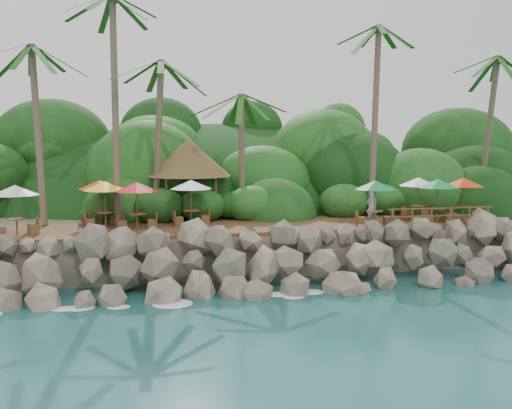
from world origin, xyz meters
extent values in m
plane|color=#19514F|center=(0.00, 0.00, 0.00)|extent=(140.00, 140.00, 0.00)
cube|color=gray|center=(0.00, 16.00, 1.05)|extent=(32.00, 25.20, 2.10)
ellipsoid|color=#143811|center=(0.00, 23.50, 0.00)|extent=(44.80, 28.00, 15.40)
cube|color=brown|center=(0.00, 6.00, 2.20)|extent=(26.00, 5.00, 0.20)
ellipsoid|color=white|center=(-9.00, 0.30, 0.03)|extent=(1.20, 0.80, 0.06)
ellipsoid|color=white|center=(-6.00, 0.30, 0.03)|extent=(1.20, 0.80, 0.06)
ellipsoid|color=white|center=(-3.00, 0.30, 0.03)|extent=(1.20, 0.80, 0.06)
ellipsoid|color=white|center=(0.00, 0.30, 0.03)|extent=(1.20, 0.80, 0.06)
ellipsoid|color=white|center=(3.00, 0.30, 0.03)|extent=(1.20, 0.80, 0.06)
ellipsoid|color=white|center=(6.00, 0.30, 0.03)|extent=(1.20, 0.80, 0.06)
ellipsoid|color=white|center=(9.00, 0.30, 0.03)|extent=(1.20, 0.80, 0.06)
cylinder|color=brown|center=(-11.27, 8.53, 7.04)|extent=(0.91, 1.51, 9.46)
ellipsoid|color=#23601E|center=(-11.27, 8.53, 11.79)|extent=(6.00, 6.00, 2.40)
cylinder|color=brown|center=(-7.25, 8.40, 8.47)|extent=(0.42, 2.15, 12.26)
cylinder|color=brown|center=(-4.98, 8.87, 6.70)|extent=(0.97, 0.99, 8.80)
ellipsoid|color=#23601E|center=(-4.98, 8.87, 11.10)|extent=(6.00, 6.00, 2.40)
cylinder|color=brown|center=(-0.17, 9.23, 5.84)|extent=(0.46, 0.61, 7.08)
ellipsoid|color=#23601E|center=(-0.17, 9.23, 9.37)|extent=(6.00, 6.00, 2.40)
cylinder|color=brown|center=(7.64, 8.22, 7.93)|extent=(1.29, 1.81, 11.21)
ellipsoid|color=#23601E|center=(7.64, 8.22, 13.57)|extent=(6.00, 6.00, 2.40)
cylinder|color=brown|center=(15.70, 9.03, 7.12)|extent=(0.36, 1.61, 9.60)
ellipsoid|color=#23601E|center=(15.70, 9.03, 11.94)|extent=(6.00, 6.00, 2.40)
cylinder|color=brown|center=(-4.59, 8.68, 3.50)|extent=(0.16, 0.16, 2.40)
cylinder|color=brown|center=(-1.79, 8.68, 3.50)|extent=(0.16, 0.16, 2.40)
cylinder|color=brown|center=(-4.59, 11.48, 3.50)|extent=(0.16, 0.16, 2.40)
cylinder|color=brown|center=(-1.79, 11.48, 3.50)|extent=(0.16, 0.16, 2.40)
cone|color=brown|center=(-3.19, 10.08, 5.80)|extent=(5.05, 5.05, 2.20)
cylinder|color=brown|center=(9.88, 4.73, 2.69)|extent=(0.08, 0.08, 0.78)
cylinder|color=brown|center=(9.88, 4.73, 3.09)|extent=(0.89, 0.89, 0.05)
cylinder|color=brown|center=(9.88, 4.73, 3.47)|extent=(0.05, 0.05, 2.33)
cone|color=#0D7A38|center=(9.88, 4.73, 4.47)|extent=(2.22, 2.22, 0.48)
cube|color=brown|center=(9.18, 4.50, 2.54)|extent=(0.56, 0.56, 0.49)
cube|color=brown|center=(10.59, 4.96, 2.54)|extent=(0.56, 0.56, 0.49)
cylinder|color=brown|center=(-11.80, 4.95, 2.69)|extent=(0.08, 0.08, 0.78)
cylinder|color=brown|center=(-11.80, 4.95, 3.09)|extent=(0.89, 0.89, 0.05)
cylinder|color=brown|center=(-11.80, 4.95, 3.47)|extent=(0.05, 0.05, 2.33)
cone|color=silver|center=(-11.80, 4.95, 4.47)|extent=(2.22, 2.22, 0.48)
cube|color=brown|center=(-12.47, 4.64, 2.54)|extent=(0.59, 0.59, 0.49)
cube|color=brown|center=(-11.13, 5.27, 2.54)|extent=(0.59, 0.59, 0.49)
cylinder|color=brown|center=(11.80, 5.32, 2.69)|extent=(0.08, 0.08, 0.78)
cylinder|color=brown|center=(11.80, 5.32, 3.09)|extent=(0.89, 0.89, 0.05)
cylinder|color=brown|center=(11.80, 5.32, 3.47)|extent=(0.05, 0.05, 2.33)
cone|color=red|center=(11.80, 5.32, 4.47)|extent=(2.22, 2.22, 0.48)
cube|color=brown|center=(11.06, 5.28, 2.54)|extent=(0.47, 0.47, 0.49)
cube|color=brown|center=(12.54, 5.36, 2.54)|extent=(0.47, 0.47, 0.49)
cylinder|color=brown|center=(-7.82, 6.70, 2.69)|extent=(0.08, 0.08, 0.78)
cylinder|color=brown|center=(-7.82, 6.70, 3.09)|extent=(0.89, 0.89, 0.05)
cylinder|color=brown|center=(-7.82, 6.70, 3.47)|extent=(0.05, 0.05, 2.33)
cone|color=yellow|center=(-7.82, 6.70, 4.47)|extent=(2.22, 2.22, 0.48)
cube|color=brown|center=(-8.55, 6.83, 2.54)|extent=(0.51, 0.51, 0.49)
cube|color=brown|center=(-7.09, 6.57, 2.54)|extent=(0.51, 0.51, 0.49)
cylinder|color=brown|center=(6.07, 4.40, 2.69)|extent=(0.08, 0.08, 0.78)
cylinder|color=brown|center=(6.07, 4.40, 3.09)|extent=(0.89, 0.89, 0.05)
cylinder|color=brown|center=(6.07, 4.40, 3.47)|extent=(0.05, 0.05, 2.33)
cone|color=#0C6F38|center=(6.07, 4.40, 4.47)|extent=(2.22, 2.22, 0.48)
cube|color=brown|center=(5.33, 4.48, 2.54)|extent=(0.49, 0.49, 0.49)
cube|color=brown|center=(6.81, 4.32, 2.54)|extent=(0.49, 0.49, 0.49)
cylinder|color=brown|center=(-6.22, 5.78, 2.69)|extent=(0.08, 0.08, 0.78)
cylinder|color=brown|center=(-6.22, 5.78, 3.09)|extent=(0.89, 0.89, 0.05)
cylinder|color=brown|center=(-6.22, 5.78, 3.47)|extent=(0.05, 0.05, 2.33)
cone|color=red|center=(-6.22, 5.78, 4.47)|extent=(2.22, 2.22, 0.48)
cube|color=brown|center=(-6.96, 5.74, 2.54)|extent=(0.46, 0.46, 0.49)
cube|color=brown|center=(-5.48, 5.81, 2.54)|extent=(0.46, 0.46, 0.49)
cylinder|color=brown|center=(9.47, 6.14, 2.69)|extent=(0.08, 0.08, 0.78)
cylinder|color=brown|center=(9.47, 6.14, 3.09)|extent=(0.89, 0.89, 0.05)
cylinder|color=brown|center=(9.47, 6.14, 3.47)|extent=(0.05, 0.05, 2.33)
cone|color=white|center=(9.47, 6.14, 4.47)|extent=(2.22, 2.22, 0.48)
cube|color=brown|center=(8.74, 6.00, 2.54)|extent=(0.52, 0.52, 0.49)
cube|color=brown|center=(10.20, 6.28, 2.54)|extent=(0.52, 0.52, 0.49)
cylinder|color=brown|center=(-8.14, 7.60, 2.69)|extent=(0.08, 0.08, 0.78)
cylinder|color=brown|center=(-8.14, 7.60, 3.09)|extent=(0.89, 0.89, 0.05)
cylinder|color=brown|center=(-8.14, 7.60, 3.47)|extent=(0.05, 0.05, 2.33)
cone|color=red|center=(-8.14, 7.60, 4.47)|extent=(2.22, 2.22, 0.48)
cube|color=brown|center=(-8.88, 7.52, 2.54)|extent=(0.49, 0.49, 0.49)
cube|color=brown|center=(-7.40, 7.68, 2.54)|extent=(0.49, 0.49, 0.49)
cylinder|color=brown|center=(-3.39, 6.69, 2.69)|extent=(0.08, 0.08, 0.78)
cylinder|color=brown|center=(-3.39, 6.69, 3.09)|extent=(0.89, 0.89, 0.05)
cylinder|color=brown|center=(-3.39, 6.69, 3.47)|extent=(0.05, 0.05, 2.33)
cone|color=white|center=(-3.39, 6.69, 4.47)|extent=(2.22, 2.22, 0.48)
cube|color=brown|center=(-4.11, 6.51, 2.54)|extent=(0.54, 0.54, 0.49)
cube|color=brown|center=(-2.67, 6.87, 2.54)|extent=(0.54, 0.54, 0.49)
cylinder|color=brown|center=(6.74, 3.65, 2.80)|extent=(0.10, 0.10, 1.00)
cylinder|color=brown|center=(7.84, 3.65, 2.80)|extent=(0.10, 0.10, 1.00)
cylinder|color=brown|center=(8.94, 3.65, 2.80)|extent=(0.10, 0.10, 1.00)
cylinder|color=brown|center=(10.04, 3.65, 2.80)|extent=(0.10, 0.10, 1.00)
cylinder|color=brown|center=(11.14, 3.65, 2.80)|extent=(0.10, 0.10, 1.00)
cylinder|color=brown|center=(12.24, 3.65, 2.80)|extent=(0.10, 0.10, 1.00)
cube|color=brown|center=(9.49, 3.65, 3.25)|extent=(6.10, 0.06, 0.06)
cube|color=brown|center=(9.49, 3.65, 2.85)|extent=(6.10, 0.06, 0.06)
imported|color=silver|center=(6.34, 5.38, 3.17)|extent=(0.68, 0.50, 1.74)
camera|label=1|loc=(-6.06, -23.05, 6.76)|focal=39.34mm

